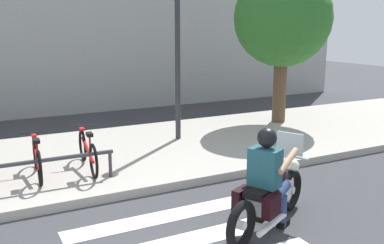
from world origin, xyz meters
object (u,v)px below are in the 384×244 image
motorcycle (269,196)px  tree_near_rack (283,19)px  bicycle_3 (37,158)px  rider (267,172)px  bicycle_4 (88,151)px  street_lamp (177,40)px

motorcycle → tree_near_rack: tree_near_rack is taller
motorcycle → bicycle_3: bearing=129.1°
bicycle_3 → motorcycle: bearing=-50.9°
rider → bicycle_3: rider is taller
bicycle_4 → tree_near_rack: (5.67, 1.67, 2.40)m
bicycle_3 → tree_near_rack: size_ratio=0.37×
motorcycle → rider: 0.37m
rider → motorcycle: bearing=23.9°
bicycle_4 → motorcycle: bearing=-61.8°
motorcycle → street_lamp: (0.73, 4.43, 1.95)m
tree_near_rack → street_lamp: bearing=-173.0°
street_lamp → bicycle_4: bearing=-152.4°
tree_near_rack → bicycle_3: bearing=-165.7°
tree_near_rack → rider: bearing=-129.7°
motorcycle → rider: bearing=-156.1°
motorcycle → bicycle_4: (-1.69, 3.17, 0.04)m
motorcycle → bicycle_4: bearing=118.2°
rider → tree_near_rack: (4.04, 4.87, 2.07)m
rider → tree_near_rack: bearing=50.3°
rider → tree_near_rack: tree_near_rack is taller
rider → street_lamp: (0.81, 4.47, 1.59)m
motorcycle → tree_near_rack: size_ratio=0.46×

